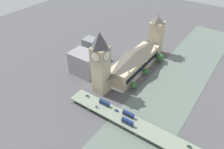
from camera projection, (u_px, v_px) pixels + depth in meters
ground_plane at (142, 78)px, 246.68m from camera, size 600.00×600.00×0.00m
river_water at (170, 89)px, 230.56m from camera, size 57.36×360.00×0.30m
parliament_hall at (135, 62)px, 251.15m from camera, size 22.80×80.31×25.11m
clock_tower at (101, 62)px, 208.11m from camera, size 15.20×15.20×66.75m
victoria_tower at (156, 36)px, 278.11m from camera, size 15.35×15.35×53.67m
road_bridge at (140, 127)px, 184.56m from camera, size 146.72×16.16×4.94m
double_decker_bus_lead at (127, 122)px, 184.53m from camera, size 11.01×2.46×5.11m
double_decker_bus_mid at (104, 103)px, 203.48m from camera, size 10.85×2.61×4.64m
double_decker_bus_rear at (128, 114)px, 191.93m from camera, size 11.07×2.63×4.78m
car_northbound_mid at (116, 111)px, 198.09m from camera, size 4.22×1.86×1.29m
car_northbound_tail at (189, 147)px, 167.27m from camera, size 3.86×1.78×1.31m
car_southbound_lead at (96, 107)px, 201.77m from camera, size 4.52×1.92×1.32m
car_southbound_mid at (87, 96)px, 213.91m from camera, size 4.57×1.82×1.41m
city_block_west at (85, 63)px, 246.78m from camera, size 31.15×22.18×26.80m
city_block_center at (91, 48)px, 275.26m from camera, size 18.10×15.13×26.12m
tree_embankment_near at (146, 71)px, 247.20m from camera, size 6.43×6.43×9.01m
tree_embankment_mid at (134, 85)px, 227.78m from camera, size 6.83×6.83×8.97m
tree_embankment_far at (160, 57)px, 268.99m from camera, size 9.40×9.40×11.92m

